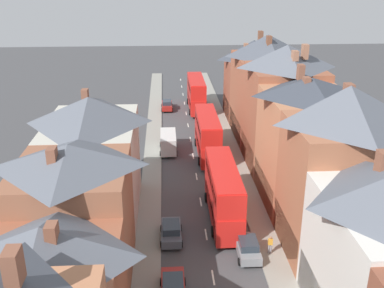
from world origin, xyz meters
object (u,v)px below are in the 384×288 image
at_px(car_near_blue, 167,105).
at_px(pedestrian_far_left, 270,244).
at_px(double_decker_bus_far_approaching, 223,192).
at_px(double_decker_bus_mid_street, 207,134).
at_px(car_far_grey, 248,247).
at_px(double_decker_bus_lead, 196,93).
at_px(delivery_van, 168,142).
at_px(car_near_silver, 171,231).
at_px(car_mid_white, 214,137).

relative_size(car_near_blue, pedestrian_far_left, 2.76).
xyz_separation_m(double_decker_bus_far_approaching, car_near_blue, (-4.89, 35.66, -1.99)).
relative_size(double_decker_bus_mid_street, car_far_grey, 2.75).
bearing_deg(pedestrian_far_left, car_far_grey, -178.38).
bearing_deg(double_decker_bus_lead, delivery_van, -104.89).
bearing_deg(car_far_grey, double_decker_bus_lead, 91.81).
height_order(double_decker_bus_lead, pedestrian_far_left, double_decker_bus_lead).
bearing_deg(double_decker_bus_mid_street, double_decker_bus_far_approaching, -90.00).
bearing_deg(car_near_blue, double_decker_bus_far_approaching, -82.19).
xyz_separation_m(double_decker_bus_lead, double_decker_bus_far_approaching, (0.00, -35.45, 0.00)).
bearing_deg(car_near_silver, car_far_grey, -24.25).
xyz_separation_m(car_near_blue, car_mid_white, (6.20, -15.62, -0.01)).
relative_size(car_near_blue, car_far_grey, 1.13).
xyz_separation_m(double_decker_bus_lead, car_mid_white, (1.31, -15.42, -2.00)).
bearing_deg(car_near_blue, pedestrian_far_left, -79.05).
height_order(car_near_silver, car_mid_white, car_near_silver).
xyz_separation_m(car_far_grey, pedestrian_far_left, (1.86, 0.05, 0.22)).
distance_m(car_near_blue, car_mid_white, 16.81).
relative_size(double_decker_bus_lead, car_near_silver, 2.67).
xyz_separation_m(double_decker_bus_mid_street, car_far_grey, (1.31, -21.57, -2.00)).
bearing_deg(car_near_silver, car_near_blue, 90.00).
bearing_deg(double_decker_bus_mid_street, double_decker_bus_lead, 90.00).
bearing_deg(pedestrian_far_left, car_mid_white, 94.09).
bearing_deg(double_decker_bus_far_approaching, pedestrian_far_left, -62.12).
xyz_separation_m(double_decker_bus_far_approaching, car_far_grey, (1.31, -6.04, -2.00)).
distance_m(double_decker_bus_lead, delivery_van, 19.09).
height_order(car_near_blue, car_near_silver, car_near_silver).
bearing_deg(delivery_van, car_near_silver, -90.00).
bearing_deg(car_near_blue, car_mid_white, -68.36).
xyz_separation_m(car_mid_white, delivery_van, (-6.20, -2.98, 0.53)).
bearing_deg(double_decker_bus_mid_street, car_mid_white, 73.82).
xyz_separation_m(car_mid_white, car_far_grey, (-0.00, -26.08, 0.00)).
height_order(car_near_blue, pedestrian_far_left, pedestrian_far_left).
bearing_deg(delivery_van, car_far_grey, -74.97).
distance_m(double_decker_bus_mid_street, car_near_blue, 20.82).
distance_m(car_near_silver, car_mid_white, 24.10).
bearing_deg(pedestrian_far_left, double_decker_bus_lead, 94.37).
height_order(car_near_silver, delivery_van, delivery_van).
height_order(car_near_blue, car_mid_white, car_near_blue).
bearing_deg(double_decker_bus_far_approaching, car_near_silver, -146.40).
height_order(double_decker_bus_mid_street, car_far_grey, double_decker_bus_mid_street).
bearing_deg(car_mid_white, double_decker_bus_lead, 94.85).
relative_size(double_decker_bus_mid_street, double_decker_bus_far_approaching, 1.00).
bearing_deg(double_decker_bus_far_approaching, car_far_grey, -77.77).
xyz_separation_m(double_decker_bus_far_approaching, car_mid_white, (1.31, 20.04, -2.00)).
distance_m(car_far_grey, pedestrian_far_left, 1.87).
distance_m(car_near_silver, car_far_grey, 6.80).
xyz_separation_m(double_decker_bus_mid_street, car_near_silver, (-4.89, -18.77, -1.99)).
bearing_deg(double_decker_bus_far_approaching, delivery_van, 106.00).
bearing_deg(double_decker_bus_lead, car_near_blue, 177.56).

